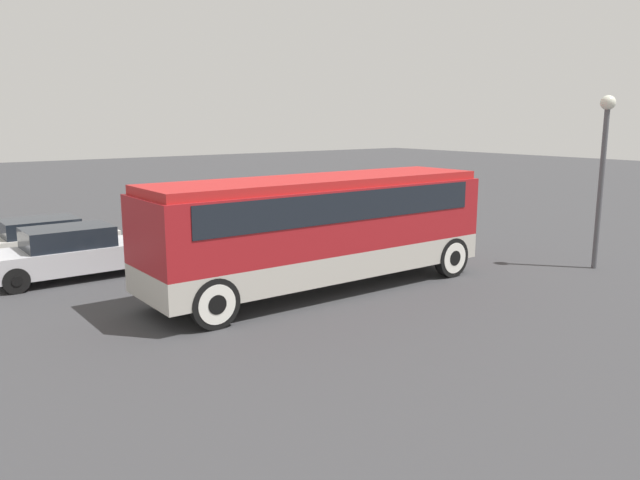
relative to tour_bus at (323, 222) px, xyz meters
name	(u,v)px	position (x,y,z in m)	size (l,w,h in m)	color
ground_plane	(320,290)	(-0.10, 0.00, -1.86)	(120.00, 120.00, 0.00)	#38383A
tour_bus	(323,222)	(0.00, 0.00, 0.00)	(9.81, 2.63, 3.07)	#B7B2A8
parked_car_near	(45,239)	(-5.11, 8.49, -1.18)	(4.39, 1.92, 1.36)	silver
parked_car_mid	(74,252)	(-5.05, 5.36, -1.11)	(4.57, 1.86, 1.52)	#BCBCC1
lamp_post	(603,155)	(8.25, -3.12, 1.63)	(0.44, 0.44, 5.27)	#515156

